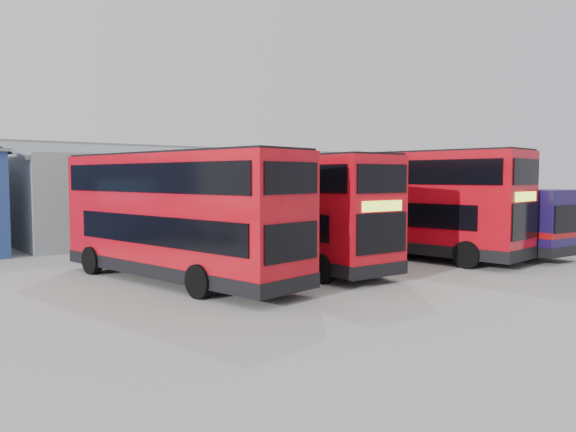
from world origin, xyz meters
The scene contains 6 objects.
ground_plane centered at (0.00, 0.00, 0.00)m, with size 120.00×120.00×0.00m, color #9B9B96.
maintenance_shed centered at (8.00, 20.00, 2.60)m, with size 30.50×12.00×5.89m.
double_decker_left centered at (-4.76, 3.90, 2.33)m, with size 4.29×11.33×4.69m.
double_decker_centre centered at (0.58, 4.07, 2.32)m, with size 3.34×11.14×4.65m.
double_decker_right centered at (6.86, 3.13, 2.48)m, with size 4.09×12.00×4.98m.
single_decker_blue centered at (10.86, 2.71, 1.61)m, with size 3.78×12.14×3.24m.
Camera 1 is at (-14.41, -14.22, 3.81)m, focal length 35.00 mm.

